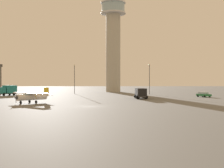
{
  "coord_description": "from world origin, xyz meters",
  "views": [
    {
      "loc": [
        2.55,
        -52.16,
        4.54
      ],
      "look_at": [
        4.84,
        32.85,
        3.66
      ],
      "focal_mm": 46.84,
      "sensor_mm": 36.0,
      "label": 1
    }
  ],
  "objects_px": {
    "light_post_west": "(74,77)",
    "truck_box_teal": "(8,90)",
    "control_tower": "(113,40)",
    "car_green": "(204,94)",
    "truck_box_black": "(141,93)",
    "light_post_east": "(149,76)",
    "airplane_white": "(32,96)"
  },
  "relations": [
    {
      "from": "truck_box_teal",
      "to": "car_green",
      "type": "xyz_separation_m",
      "value": [
        58.09,
        -10.11,
        -1.01
      ]
    },
    {
      "from": "control_tower",
      "to": "car_green",
      "type": "height_order",
      "value": "control_tower"
    },
    {
      "from": "control_tower",
      "to": "truck_box_teal",
      "type": "distance_m",
      "value": 49.5
    },
    {
      "from": "car_green",
      "to": "light_post_west",
      "type": "xyz_separation_m",
      "value": [
        -38.64,
        23.05,
        5.33
      ]
    },
    {
      "from": "car_green",
      "to": "control_tower",
      "type": "bearing_deg",
      "value": -168.91
    },
    {
      "from": "control_tower",
      "to": "truck_box_teal",
      "type": "xyz_separation_m",
      "value": [
        -33.83,
        -30.23,
        -19.77
      ]
    },
    {
      "from": "airplane_white",
      "to": "truck_box_teal",
      "type": "relative_size",
      "value": 1.49
    },
    {
      "from": "truck_box_teal",
      "to": "light_post_east",
      "type": "relative_size",
      "value": 0.58
    },
    {
      "from": "control_tower",
      "to": "truck_box_black",
      "type": "height_order",
      "value": "control_tower"
    },
    {
      "from": "light_post_west",
      "to": "truck_box_black",
      "type": "bearing_deg",
      "value": -56.35
    },
    {
      "from": "truck_box_teal",
      "to": "light_post_east",
      "type": "xyz_separation_m",
      "value": [
        45.49,
        7.49,
        4.32
      ]
    },
    {
      "from": "airplane_white",
      "to": "light_post_east",
      "type": "xyz_separation_m",
      "value": [
        30.08,
        39.29,
        4.6
      ]
    },
    {
      "from": "control_tower",
      "to": "light_post_east",
      "type": "xyz_separation_m",
      "value": [
        11.66,
        -22.74,
        -15.45
      ]
    },
    {
      "from": "control_tower",
      "to": "light_post_west",
      "type": "height_order",
      "value": "control_tower"
    },
    {
      "from": "control_tower",
      "to": "light_post_west",
      "type": "relative_size",
      "value": 3.97
    },
    {
      "from": "truck_box_teal",
      "to": "light_post_east",
      "type": "bearing_deg",
      "value": 135.07
    },
    {
      "from": "car_green",
      "to": "light_post_east",
      "type": "distance_m",
      "value": 22.29
    },
    {
      "from": "light_post_west",
      "to": "truck_box_teal",
      "type": "bearing_deg",
      "value": -146.36
    },
    {
      "from": "truck_box_black",
      "to": "car_green",
      "type": "relative_size",
      "value": 1.38
    },
    {
      "from": "control_tower",
      "to": "truck_box_teal",
      "type": "relative_size",
      "value": 6.9
    },
    {
      "from": "truck_box_black",
      "to": "light_post_west",
      "type": "xyz_separation_m",
      "value": [
        -19.97,
        30.0,
        4.52
      ]
    },
    {
      "from": "control_tower",
      "to": "airplane_white",
      "type": "distance_m",
      "value": 67.74
    },
    {
      "from": "truck_box_teal",
      "to": "airplane_white",
      "type": "bearing_deg",
      "value": 61.59
    },
    {
      "from": "control_tower",
      "to": "light_post_east",
      "type": "height_order",
      "value": "control_tower"
    },
    {
      "from": "airplane_white",
      "to": "light_post_east",
      "type": "bearing_deg",
      "value": -174.84
    },
    {
      "from": "airplane_white",
      "to": "car_green",
      "type": "bearing_deg",
      "value": 159.54
    },
    {
      "from": "light_post_west",
      "to": "car_green",
      "type": "bearing_deg",
      "value": -30.82
    },
    {
      "from": "airplane_white",
      "to": "truck_box_teal",
      "type": "distance_m",
      "value": 35.34
    },
    {
      "from": "truck_box_black",
      "to": "light_post_east",
      "type": "bearing_deg",
      "value": 165.68
    },
    {
      "from": "truck_box_black",
      "to": "light_post_west",
      "type": "height_order",
      "value": "light_post_west"
    },
    {
      "from": "light_post_west",
      "to": "light_post_east",
      "type": "height_order",
      "value": "light_post_west"
    },
    {
      "from": "control_tower",
      "to": "truck_box_black",
      "type": "bearing_deg",
      "value": -83.27
    }
  ]
}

